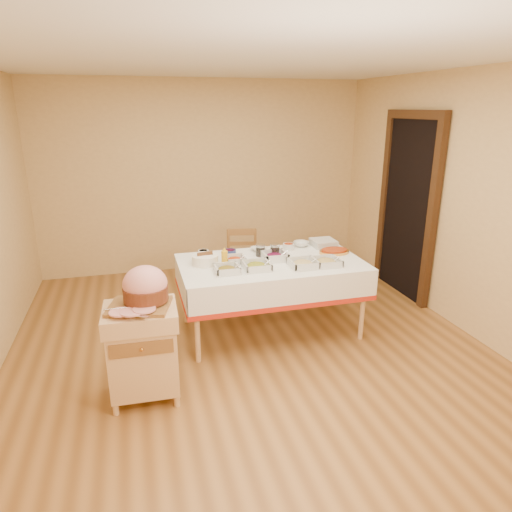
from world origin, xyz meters
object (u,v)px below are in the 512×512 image
at_px(dining_table, 271,277).
at_px(bread_basket, 205,259).
at_px(plate_stack, 323,243).
at_px(ham_on_board, 144,289).
at_px(preserve_jar_right, 275,250).
at_px(butcher_cart, 143,348).
at_px(dining_chair, 243,264).
at_px(brass_platter, 334,251).
at_px(mustard_bottle, 225,258).
at_px(preserve_jar_left, 260,251).

relative_size(dining_table, bread_basket, 7.07).
distance_m(bread_basket, plate_stack, 1.38).
height_order(ham_on_board, preserve_jar_right, ham_on_board).
xyz_separation_m(butcher_cart, preserve_jar_right, (1.39, 1.01, 0.37)).
xyz_separation_m(dining_chair, preserve_jar_right, (0.17, -0.74, 0.38)).
height_order(butcher_cart, ham_on_board, ham_on_board).
relative_size(dining_table, ham_on_board, 3.82).
distance_m(preserve_jar_right, plate_stack, 0.65).
bearing_deg(brass_platter, preserve_jar_right, 173.06).
xyz_separation_m(butcher_cart, mustard_bottle, (0.83, 0.82, 0.40)).
bearing_deg(mustard_bottle, butcher_cart, -135.10).
xyz_separation_m(preserve_jar_left, mustard_bottle, (-0.42, -0.22, 0.03)).
relative_size(preserve_jar_left, bread_basket, 0.49).
xyz_separation_m(ham_on_board, mustard_bottle, (0.78, 0.79, -0.07)).
bearing_deg(butcher_cart, ham_on_board, 38.02).
height_order(dining_table, brass_platter, brass_platter).
xyz_separation_m(ham_on_board, preserve_jar_right, (1.35, 0.97, -0.10)).
relative_size(butcher_cart, brass_platter, 2.41).
xyz_separation_m(mustard_bottle, brass_platter, (1.20, 0.11, -0.07)).
bearing_deg(ham_on_board, dining_table, 32.68).
relative_size(ham_on_board, preserve_jar_left, 3.77).
relative_size(dining_chair, ham_on_board, 1.77).
bearing_deg(brass_platter, preserve_jar_left, 172.16).
distance_m(ham_on_board, brass_platter, 2.18).
relative_size(ham_on_board, bread_basket, 1.85).
height_order(dining_chair, preserve_jar_left, preserve_jar_left).
height_order(ham_on_board, brass_platter, ham_on_board).
bearing_deg(bread_basket, plate_stack, 10.61).
distance_m(preserve_jar_left, mustard_bottle, 0.47).
height_order(ham_on_board, plate_stack, ham_on_board).
bearing_deg(dining_table, bread_basket, 171.79).
bearing_deg(plate_stack, ham_on_board, -149.63).
bearing_deg(preserve_jar_left, plate_stack, 11.15).
bearing_deg(preserve_jar_left, ham_on_board, -140.13).
relative_size(butcher_cart, plate_stack, 3.11).
distance_m(preserve_jar_left, preserve_jar_right, 0.15).
bearing_deg(dining_table, ham_on_board, -147.32).
height_order(preserve_jar_right, plate_stack, preserve_jar_right).
relative_size(dining_table, brass_platter, 5.62).
distance_m(dining_table, mustard_bottle, 0.54).
height_order(dining_chair, plate_stack, dining_chair).
distance_m(butcher_cart, preserve_jar_right, 1.76).
xyz_separation_m(dining_table, dining_chair, (-0.08, 0.90, -0.16)).
bearing_deg(butcher_cart, dining_table, 32.89).
relative_size(butcher_cart, dining_chair, 0.92).
height_order(dining_chair, bread_basket, bread_basket).
bearing_deg(bread_basket, preserve_jar_right, 5.63).
relative_size(mustard_bottle, brass_platter, 0.60).
bearing_deg(plate_stack, dining_chair, 144.89).
distance_m(preserve_jar_right, brass_platter, 0.64).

